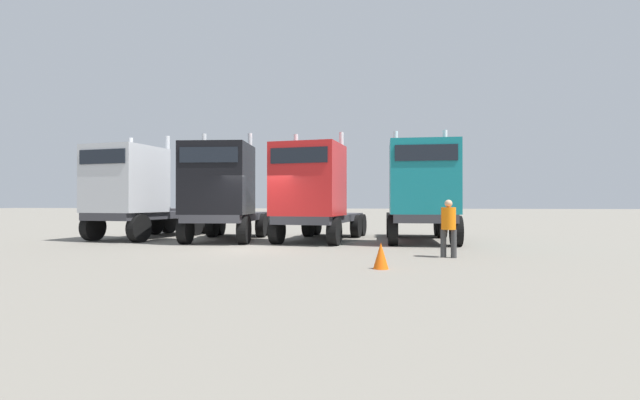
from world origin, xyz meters
The scene contains 7 objects.
ground centered at (0.00, 0.00, 0.00)m, with size 200.00×200.00×0.00m, color slate.
semi_truck_silver centered at (-5.86, 2.97, 2.00)m, with size 3.43×6.50×4.41m.
semi_truck_black centered at (-1.85, 2.34, 1.95)m, with size 3.01×5.89×4.36m.
semi_truck_red centered at (1.74, 2.64, 1.90)m, with size 3.36×6.45×4.31m.
semi_truck_teal centered at (5.84, 2.88, 1.94)m, with size 2.58×6.20×4.36m.
visitor_in_hivis centered at (6.23, -1.59, 0.93)m, with size 0.50×0.50×1.62m.
traffic_cone_near centered at (4.37, -4.02, 0.31)m, with size 0.36×0.36×0.61m, color #F2590C.
Camera 1 is at (4.46, -14.51, 1.54)m, focal length 25.20 mm.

